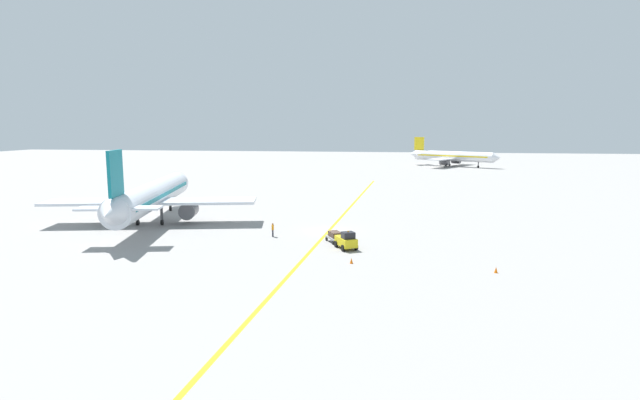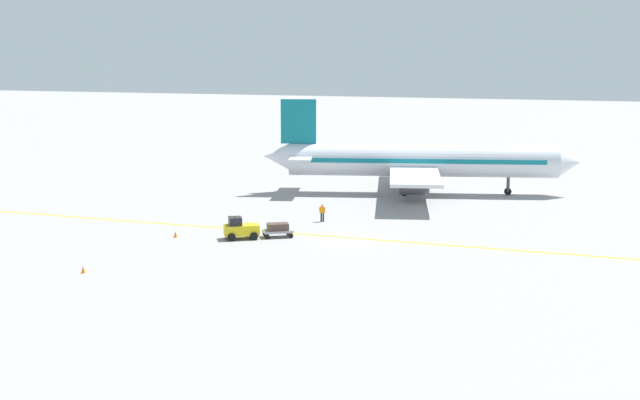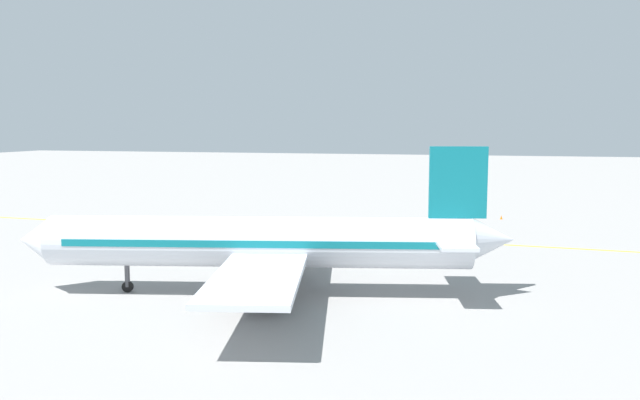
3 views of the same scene
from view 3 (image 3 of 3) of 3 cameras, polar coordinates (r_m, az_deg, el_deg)
The scene contains 8 objects.
ground_plane at distance 68.18m, azimuth 3.23°, elevation -3.37°, with size 400.00×400.00×0.00m, color gray.
apron_yellow_centreline at distance 68.18m, azimuth 3.23°, elevation -3.37°, with size 0.40×120.00×0.01m, color yellow.
airplane_at_gate at distance 44.67m, azimuth -5.09°, elevation -3.94°, with size 28.47×35.31×10.60m.
baggage_tug_white at distance 69.95m, azimuth 10.92°, elevation -2.47°, with size 2.81×3.35×2.11m.
baggage_cart_trailing at distance 68.65m, azimuth 8.42°, elevation -2.72°, with size 2.48×2.95×1.24m.
ground_crew_worker at distance 61.29m, azimuth 5.97°, elevation -3.68°, with size 0.26×0.58×1.68m.
traffic_cone_near_nose at distance 70.98m, azimuth 15.59°, elevation -2.98°, with size 0.32×0.32×0.55m, color orange.
traffic_cone_mid_apron at distance 84.04m, azimuth 16.24°, elevation -1.52°, with size 0.32×0.32×0.55m, color orange.
Camera 3 is at (-65.83, -13.12, 11.98)m, focal length 35.00 mm.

